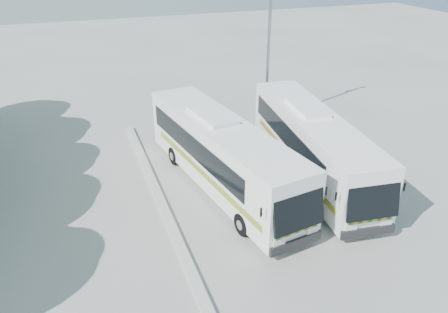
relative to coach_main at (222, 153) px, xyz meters
name	(u,v)px	position (x,y,z in m)	size (l,w,h in m)	color
ground	(221,209)	(-0.70, -1.77, -1.72)	(100.00, 100.00, 0.00)	#9E9E98
kerb_divider	(158,194)	(-3.00, 0.23, -1.64)	(0.40, 16.00, 0.15)	#B2B2AD
coach_main	(222,153)	(0.00, 0.00, 0.00)	(4.00, 11.50, 3.13)	white
coach_adjacent	(312,144)	(4.38, -0.39, -0.04)	(3.49, 11.20, 3.06)	white
lamppost	(269,45)	(5.20, 6.51, 3.08)	(2.10, 0.71, 8.69)	gray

